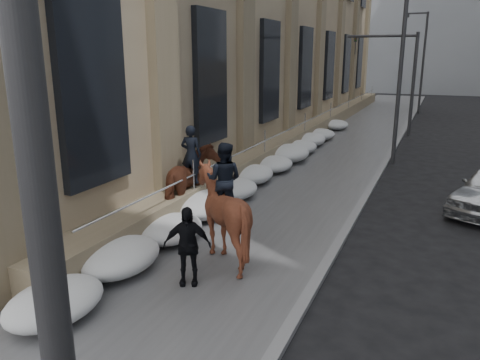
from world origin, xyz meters
name	(u,v)px	position (x,y,z in m)	size (l,w,h in m)	color
ground	(178,288)	(0.00, 0.00, 0.00)	(140.00, 140.00, 0.00)	black
sidewalk	(306,176)	(0.00, 10.00, 0.06)	(5.00, 80.00, 0.12)	#4D4D4F
curb	(374,183)	(2.62, 10.00, 0.06)	(0.24, 80.00, 0.12)	slate
bg_building_far	(378,20)	(-6.00, 72.00, 10.00)	(24.00, 12.00, 20.00)	gray
streetlight_near	(4,97)	(2.74, -6.00, 4.58)	(1.71, 0.24, 8.00)	#2D2D30
streetlight_mid	(398,59)	(2.74, 14.00, 4.58)	(1.71, 0.24, 8.00)	#2D2D30
streetlight_far	(422,56)	(2.74, 34.00, 4.58)	(1.71, 0.24, 8.00)	#2D2D30
traffic_signal	(398,68)	(2.07, 22.00, 4.00)	(4.10, 0.22, 6.00)	#2D2D30
snow_bank	(256,173)	(-1.42, 8.11, 0.47)	(1.70, 18.10, 0.76)	silver
mounted_horse_left	(191,180)	(-1.87, 3.99, 1.19)	(1.35, 2.48, 2.67)	#4D2517
mounted_horse_right	(222,210)	(0.31, 1.52, 1.30)	(2.05, 2.23, 2.75)	#4F2516
pedestrian	(187,246)	(0.19, 0.10, 0.96)	(0.99, 0.41, 1.69)	black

